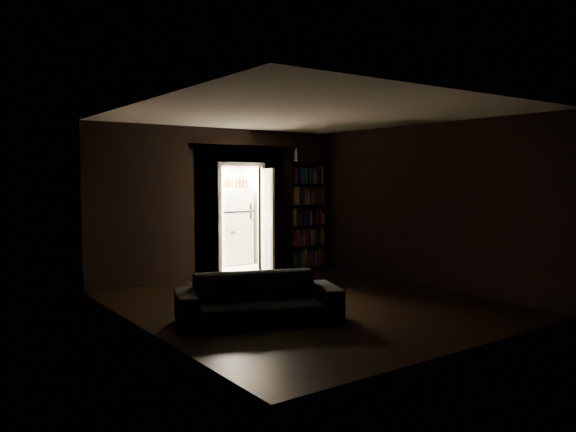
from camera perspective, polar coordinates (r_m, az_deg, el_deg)
name	(u,v)px	position (r m, az deg, el deg)	size (l,w,h in m)	color
ground	(308,304)	(8.45, 2.04, -8.95)	(5.50, 5.50, 0.00)	black
room_walls	(267,190)	(9.11, -2.10, 2.67)	(5.02, 5.61, 2.84)	black
kitchen_alcove	(214,210)	(11.79, -7.52, 0.65)	(2.20, 1.80, 2.60)	beige
sofa	(258,290)	(7.41, -3.04, -7.56)	(2.12, 0.92, 0.82)	black
bookshelf	(305,216)	(11.49, 1.78, 0.04)	(0.90, 0.32, 2.20)	black
refrigerator	(231,226)	(12.29, -5.83, -1.01)	(0.74, 0.68, 1.65)	white
door	(268,223)	(10.65, -2.06, -0.68)	(0.85, 0.05, 2.05)	white
figurine	(296,155)	(11.31, 0.80, 6.23)	(0.09, 0.09, 0.27)	silver
bottles	(236,182)	(12.21, -5.29, 3.46)	(0.65, 0.08, 0.26)	black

